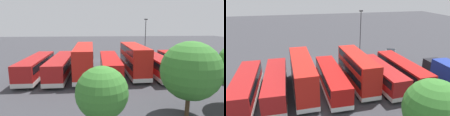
# 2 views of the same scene
# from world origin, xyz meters

# --- Properties ---
(ground_plane) EXTENTS (140.00, 140.00, 0.00)m
(ground_plane) POSITION_xyz_m (0.00, 0.00, 0.00)
(ground_plane) COLOR #38383D
(bus_single_deck_near_end) EXTENTS (3.09, 11.51, 2.95)m
(bus_single_deck_near_end) POSITION_xyz_m (-10.68, 11.40, 1.62)
(bus_single_deck_near_end) COLOR #B71411
(bus_single_deck_near_end) RESTS_ON ground
(bus_single_deck_second) EXTENTS (3.23, 10.68, 2.95)m
(bus_single_deck_second) POSITION_xyz_m (-7.00, 12.22, 1.62)
(bus_single_deck_second) COLOR #A51919
(bus_single_deck_second) RESTS_ON ground
(bus_double_decker_third) EXTENTS (2.99, 10.28, 4.55)m
(bus_double_decker_third) POSITION_xyz_m (-3.68, 11.49, 2.45)
(bus_double_decker_third) COLOR red
(bus_double_decker_third) RESTS_ON ground
(bus_single_deck_fourth) EXTENTS (2.72, 11.72, 2.95)m
(bus_single_deck_fourth) POSITION_xyz_m (0.04, 12.00, 1.62)
(bus_single_deck_fourth) COLOR #B71411
(bus_single_deck_fourth) RESTS_ON ground
(bus_double_decker_fifth) EXTENTS (2.95, 11.70, 4.55)m
(bus_double_decker_fifth) POSITION_xyz_m (3.82, 11.49, 2.45)
(bus_double_decker_fifth) COLOR red
(bus_double_decker_fifth) RESTS_ON ground
(bus_single_deck_sixth) EXTENTS (2.69, 12.06, 2.95)m
(bus_single_deck_sixth) POSITION_xyz_m (7.21, 11.64, 1.62)
(bus_single_deck_sixth) COLOR #A51919
(bus_single_deck_sixth) RESTS_ON ground
(bus_single_deck_seventh) EXTENTS (2.71, 11.63, 2.95)m
(bus_single_deck_seventh) POSITION_xyz_m (10.77, 11.64, 1.62)
(bus_single_deck_seventh) COLOR #A51919
(bus_single_deck_seventh) RESTS_ON ground
(box_truck_blue) EXTENTS (2.58, 7.51, 3.20)m
(box_truck_blue) POSITION_xyz_m (-16.34, 13.77, 1.71)
(box_truck_blue) COLOR navy
(box_truck_blue) RESTS_ON ground
(car_hatchback_silver) EXTENTS (3.74, 4.88, 1.43)m
(car_hatchback_silver) POSITION_xyz_m (-14.04, 1.18, 0.70)
(car_hatchback_silver) COLOR silver
(car_hatchback_silver) RESTS_ON ground
(lamp_post_tall) EXTENTS (0.70, 0.30, 8.76)m
(lamp_post_tall) POSITION_xyz_m (-9.26, -3.47, 5.07)
(lamp_post_tall) COLOR #38383D
(lamp_post_tall) RESTS_ON ground
(waste_bin_yellow) EXTENTS (0.60, 0.60, 0.95)m
(waste_bin_yellow) POSITION_xyz_m (-4.40, 3.99, 0.47)
(waste_bin_yellow) COLOR #333338
(waste_bin_yellow) RESTS_ON ground
(tree_leftmost) EXTENTS (4.91, 4.91, 6.45)m
(tree_leftmost) POSITION_xyz_m (-5.76, 24.40, 3.99)
(tree_leftmost) COLOR #4C3823
(tree_leftmost) RESTS_ON ground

